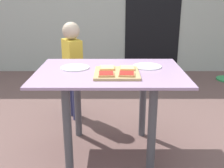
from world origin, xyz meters
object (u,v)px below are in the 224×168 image
object	(u,v)px
pizza_slice_far_right	(126,68)
pizza_slice_far_left	(106,68)
plate_white_left	(74,68)
cutting_board	(116,73)
pizza_slice_near_left	(105,74)
pizza_slice_near_right	(125,74)
plate_white_right	(146,66)
child_left	(71,65)
dining_table	(109,89)

from	to	relation	value
pizza_slice_far_right	pizza_slice_far_left	size ratio (longest dim) A/B	1.01
plate_white_left	pizza_slice_far_left	bearing A→B (deg)	-19.61
cutting_board	pizza_slice_near_left	distance (m)	0.11
pizza_slice_far_right	plate_white_left	distance (m)	0.43
pizza_slice_near_right	plate_white_left	world-z (taller)	pizza_slice_near_right
cutting_board	plate_white_left	world-z (taller)	cutting_board
pizza_slice_near_left	plate_white_right	size ratio (longest dim) A/B	0.52
cutting_board	pizza_slice_far_left	bearing A→B (deg)	131.06
child_left	pizza_slice_near_right	bearing A→B (deg)	-59.97
dining_table	pizza_slice_far_left	size ratio (longest dim) A/B	9.60
pizza_slice_near_right	cutting_board	bearing A→B (deg)	130.94
pizza_slice_near_right	dining_table	bearing A→B (deg)	124.08
pizza_slice_near_left	pizza_slice_far_left	size ratio (longest dim) A/B	1.02
dining_table	child_left	size ratio (longest dim) A/B	1.11
pizza_slice_far_left	child_left	size ratio (longest dim) A/B	0.12
pizza_slice_far_right	plate_white_left	bearing A→B (deg)	166.73
cutting_board	plate_white_left	size ratio (longest dim) A/B	1.44
pizza_slice_near_right	pizza_slice_far_left	world-z (taller)	same
dining_table	plate_white_right	bearing A→B (deg)	20.69
pizza_slice_near_right	pizza_slice_far_left	size ratio (longest dim) A/B	1.05
dining_table	pizza_slice_near_left	xyz separation A→B (m)	(-0.02, -0.18, 0.18)
cutting_board	pizza_slice_near_right	world-z (taller)	pizza_slice_near_right
child_left	pizza_slice_far_right	bearing A→B (deg)	-54.21
pizza_slice_near_left	pizza_slice_near_right	size ratio (longest dim) A/B	0.97
cutting_board	child_left	world-z (taller)	child_left
cutting_board	pizza_slice_near_right	size ratio (longest dim) A/B	2.67
pizza_slice_near_left	child_left	size ratio (longest dim) A/B	0.12
pizza_slice_near_left	pizza_slice_near_right	xyz separation A→B (m)	(0.15, 0.00, 0.00)
pizza_slice_far_right	pizza_slice_near_right	bearing A→B (deg)	-94.73
plate_white_left	plate_white_right	size ratio (longest dim) A/B	1.00
pizza_slice_far_left	pizza_slice_near_right	bearing A→B (deg)	-49.00
cutting_board	pizza_slice_far_left	xyz separation A→B (m)	(-0.07, 0.08, 0.02)
cutting_board	child_left	bearing A→B (deg)	118.80
cutting_board	pizza_slice_near_right	bearing A→B (deg)	-49.06
dining_table	plate_white_right	distance (m)	0.36
dining_table	plate_white_left	xyz separation A→B (m)	(-0.28, 0.08, 0.15)
pizza_slice_near_left	plate_white_left	distance (m)	0.37
pizza_slice_near_right	child_left	world-z (taller)	child_left
dining_table	cutting_board	bearing A→B (deg)	-62.37
pizza_slice_near_left	pizza_slice_far_right	world-z (taller)	same
pizza_slice_far_left	plate_white_right	distance (m)	0.35
pizza_slice_far_right	pizza_slice_near_right	distance (m)	0.16
child_left	pizza_slice_far_left	bearing A→B (deg)	-62.86
plate_white_right	child_left	world-z (taller)	child_left
dining_table	pizza_slice_far_right	distance (m)	0.22
pizza_slice_far_left	plate_white_right	world-z (taller)	pizza_slice_far_left
pizza_slice_far_left	plate_white_left	size ratio (longest dim) A/B	0.51
pizza_slice_near_left	pizza_slice_far_left	bearing A→B (deg)	88.72
cutting_board	pizza_slice_far_right	world-z (taller)	pizza_slice_far_right
dining_table	pizza_slice_far_left	world-z (taller)	pizza_slice_far_left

